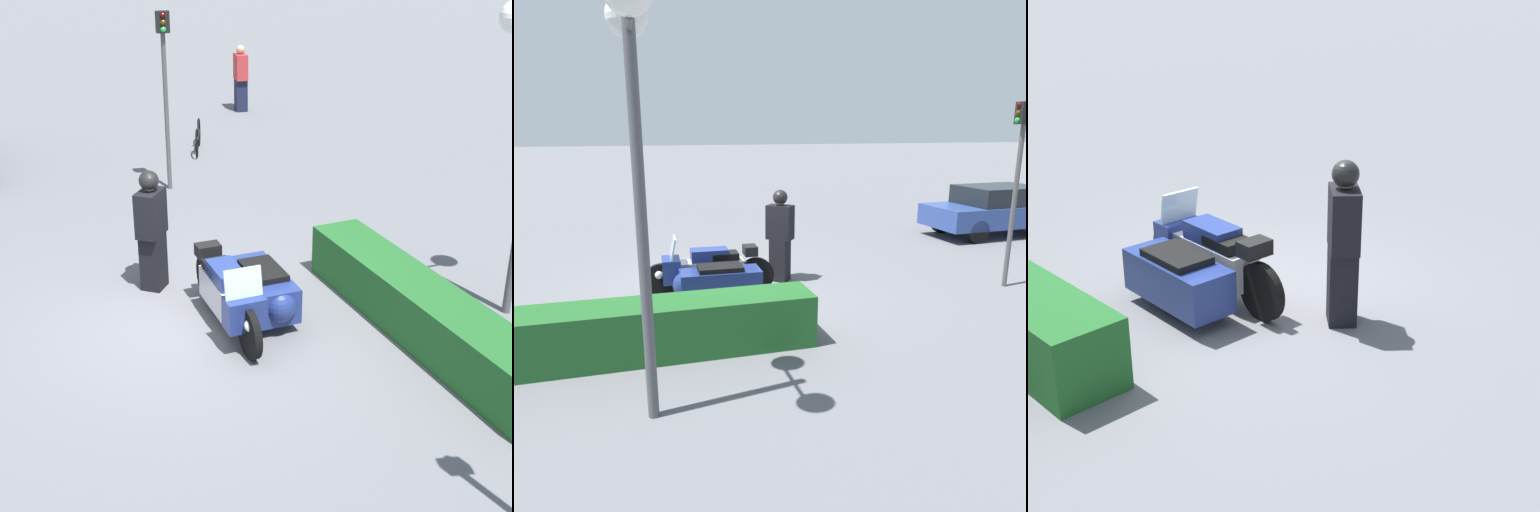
# 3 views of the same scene
# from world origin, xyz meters

# --- Properties ---
(ground_plane) EXTENTS (160.00, 160.00, 0.00)m
(ground_plane) POSITION_xyz_m (0.00, 0.00, 0.00)
(ground_plane) COLOR slate
(police_motorcycle) EXTENTS (2.46, 1.21, 1.17)m
(police_motorcycle) POSITION_xyz_m (0.28, 0.65, 0.47)
(police_motorcycle) COLOR black
(police_motorcycle) RESTS_ON ground
(officer_rider) EXTENTS (0.59, 0.57, 1.88)m
(officer_rider) POSITION_xyz_m (-1.32, -0.24, 1.00)
(officer_rider) COLOR black
(officer_rider) RESTS_ON ground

